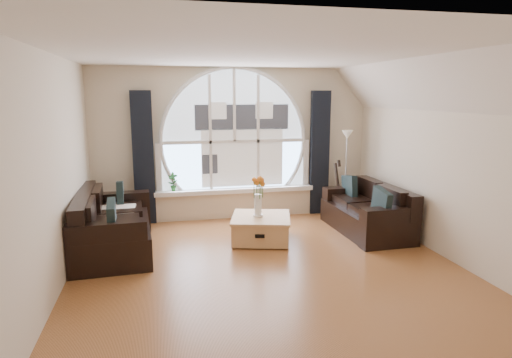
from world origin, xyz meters
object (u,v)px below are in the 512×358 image
at_px(sofa_right, 366,208).
at_px(coffee_chest, 261,227).
at_px(floor_lamp, 346,174).
at_px(sofa_left, 114,224).
at_px(vase_flowers, 258,191).
at_px(guitar, 336,187).
at_px(potted_plant, 173,182).

bearing_deg(sofa_right, coffee_chest, -179.52).
bearing_deg(floor_lamp, coffee_chest, -151.09).
bearing_deg(sofa_left, floor_lamp, 10.35).
bearing_deg(vase_flowers, floor_lamp, 27.97).
distance_m(coffee_chest, floor_lamp, 2.16).
bearing_deg(floor_lamp, sofa_left, -166.33).
xyz_separation_m(vase_flowers, floor_lamp, (1.86, 0.99, 0.02)).
relative_size(sofa_left, guitar, 1.84).
height_order(floor_lamp, potted_plant, floor_lamp).
distance_m(sofa_right, floor_lamp, 1.02).
bearing_deg(vase_flowers, potted_plant, 131.93).
distance_m(guitar, potted_plant, 2.98).
relative_size(sofa_left, coffee_chest, 2.22).
bearing_deg(potted_plant, sofa_left, -123.35).
relative_size(coffee_chest, floor_lamp, 0.55).
xyz_separation_m(sofa_left, coffee_chest, (2.17, -0.04, -0.18)).
bearing_deg(guitar, sofa_left, 170.97).
height_order(coffee_chest, potted_plant, potted_plant).
bearing_deg(coffee_chest, sofa_right, 17.31).
distance_m(sofa_left, floor_lamp, 4.12).
xyz_separation_m(sofa_left, guitar, (3.86, 1.10, 0.13)).
xyz_separation_m(vase_flowers, guitar, (1.74, 1.12, -0.25)).
bearing_deg(sofa_right, floor_lamp, 86.29).
relative_size(coffee_chest, guitar, 0.83).
xyz_separation_m(sofa_left, vase_flowers, (2.12, -0.02, 0.38)).
relative_size(sofa_left, sofa_right, 1.12).
distance_m(sofa_left, potted_plant, 1.65).
distance_m(sofa_left, vase_flowers, 2.16).
xyz_separation_m(sofa_left, sofa_right, (3.95, 0.03, 0.00)).
bearing_deg(coffee_chest, potted_plant, 147.84).
height_order(sofa_right, coffee_chest, sofa_right).
height_order(sofa_left, floor_lamp, floor_lamp).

